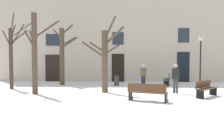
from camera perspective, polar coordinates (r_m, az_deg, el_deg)
The scene contains 13 objects.
ground_plane at distance 11.26m, azimuth -0.46°, elevation -7.45°, with size 34.10×34.10×0.00m, color white.
building_facade at distance 20.54m, azimuth 1.04°, elevation 8.56°, with size 21.31×0.60×8.04m.
tree_left_of_center at distance 13.69m, azimuth -1.72°, elevation 2.98°, with size 2.58×0.86×4.43m.
tree_foreground at distance 16.67m, azimuth -23.47°, elevation 3.78°, with size 1.73×2.02×4.89m.
tree_near_facade at distance 18.10m, azimuth -12.10°, elevation 3.99°, with size 2.02×1.82×4.83m.
tree_center at distance 13.80m, azimuth -18.47°, elevation 4.46°, with size 1.75×1.62×4.57m.
streetlamp at distance 18.09m, azimuth 20.98°, elevation 3.49°, with size 0.30×0.30×3.73m.
litter_bin at distance 17.25m, azimuth 1.15°, elevation -2.56°, with size 0.41×0.41×0.79m.
bench_facing_shops at distance 10.98m, azimuth 8.71°, elevation -5.41°, with size 1.90×1.14×0.86m.
bench_near_center_tree at distance 13.17m, azimuth 22.14°, elevation -4.20°, with size 1.54×1.64×0.85m.
bench_far_corner at distance 17.98m, azimuth 13.49°, elevation -2.21°, with size 0.81×1.83×0.89m.
person_strolling at distance 16.40m, azimuth 7.73°, elevation -1.12°, with size 0.44×0.37×1.63m.
person_by_shop_door at distance 13.95m, azimuth 15.42°, elevation -1.65°, with size 0.44×0.41×1.71m.
Camera 1 is at (0.64, -11.07, 2.00)m, focal length 37.10 mm.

